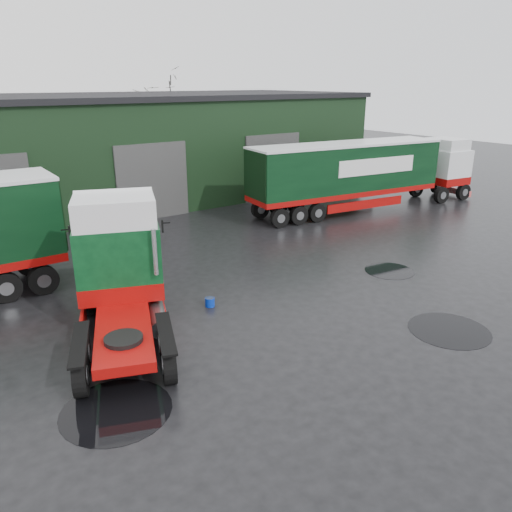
{
  "coord_description": "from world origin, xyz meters",
  "views": [
    {
      "loc": [
        -8.75,
        -10.62,
        7.07
      ],
      "look_at": [
        0.08,
        1.79,
        1.7
      ],
      "focal_mm": 35.0,
      "sensor_mm": 36.0,
      "label": 1
    }
  ],
  "objects": [
    {
      "name": "warehouse",
      "position": [
        2.0,
        20.0,
        3.16
      ],
      "size": [
        32.4,
        12.4,
        6.3
      ],
      "color": "black",
      "rests_on": "ground"
    },
    {
      "name": "tree_back_b",
      "position": [
        10.0,
        30.0,
        3.75
      ],
      "size": [
        4.4,
        4.4,
        7.5
      ],
      "primitive_type": null,
      "color": "black",
      "rests_on": "ground"
    },
    {
      "name": "puddle_0",
      "position": [
        -5.83,
        -1.05,
        0.0
      ],
      "size": [
        2.52,
        2.52,
        0.01
      ],
      "primitive_type": "cylinder",
      "color": "black",
      "rests_on": "ground"
    },
    {
      "name": "ground",
      "position": [
        0.0,
        0.0,
        0.0
      ],
      "size": [
        100.0,
        100.0,
        0.0
      ],
      "primitive_type": "plane",
      "color": "black"
    },
    {
      "name": "puddle_3",
      "position": [
        3.71,
        -3.1,
        0.0
      ],
      "size": [
        2.4,
        2.4,
        0.01
      ],
      "primitive_type": "cylinder",
      "color": "black",
      "rests_on": "ground"
    },
    {
      "name": "lorry_right",
      "position": [
        11.34,
        9.0,
        1.95
      ],
      "size": [
        15.03,
        4.47,
        3.9
      ],
      "primitive_type": null,
      "rotation": [
        0.0,
        0.0,
        -1.7
      ],
      "color": "silver",
      "rests_on": "ground"
    },
    {
      "name": "hero_tractor",
      "position": [
        -4.5,
        1.75,
        1.98
      ],
      "size": [
        4.78,
        6.93,
        3.97
      ],
      "primitive_type": null,
      "rotation": [
        0.0,
        0.0,
        -0.36
      ],
      "color": "#0B3C1B",
      "rests_on": "ground"
    },
    {
      "name": "puddle_1",
      "position": [
        6.14,
        1.24,
        0.0
      ],
      "size": [
        1.92,
        1.92,
        0.01
      ],
      "primitive_type": "cylinder",
      "color": "black",
      "rests_on": "ground"
    },
    {
      "name": "wash_bucket",
      "position": [
        -1.27,
        2.53,
        0.15
      ],
      "size": [
        0.36,
        0.36,
        0.3
      ],
      "primitive_type": "cylinder",
      "rotation": [
        0.0,
        0.0,
        -0.15
      ],
      "color": "#082BB4",
      "rests_on": "ground"
    }
  ]
}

